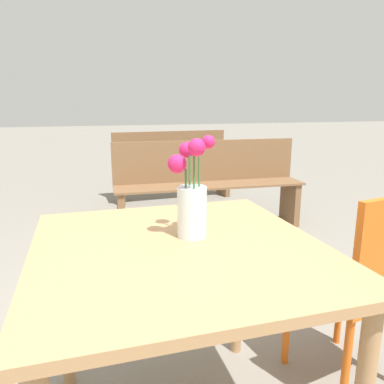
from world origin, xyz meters
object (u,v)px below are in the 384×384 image
at_px(flower_vase, 191,202).
at_px(bench_near, 208,180).
at_px(table_front, 179,273).
at_px(cafe_chair, 365,279).
at_px(bench_middle, 172,163).

distance_m(flower_vase, bench_near, 2.39).
height_order(table_front, flower_vase, flower_vase).
bearing_deg(flower_vase, bench_near, 69.71).
distance_m(flower_vase, cafe_chair, 0.82).
height_order(table_front, bench_near, bench_near).
xyz_separation_m(cafe_chair, bench_near, (0.08, 2.23, -0.03)).
xyz_separation_m(cafe_chair, bench_middle, (0.03, 3.48, -0.05)).
bearing_deg(cafe_chair, bench_middle, 89.53).
bearing_deg(cafe_chair, table_front, -176.34).
distance_m(bench_near, bench_middle, 1.26).
height_order(table_front, bench_middle, bench_middle).
distance_m(flower_vase, bench_middle, 3.58).
relative_size(cafe_chair, bench_middle, 0.58).
bearing_deg(table_front, flower_vase, 46.59).
relative_size(table_front, cafe_chair, 1.09).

